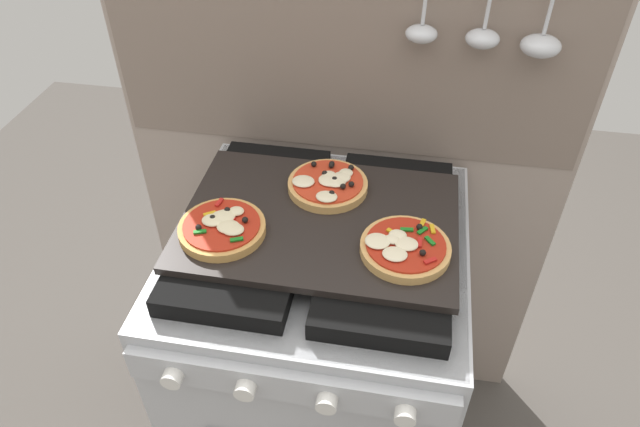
# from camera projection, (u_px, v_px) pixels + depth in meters

# --- Properties ---
(kitchen_backsplash) EXTENTS (1.10, 0.09, 1.55)m
(kitchen_backsplash) POSITION_uv_depth(u_px,v_px,m) (344.00, 171.00, 1.46)
(kitchen_backsplash) COLOR gray
(kitchen_backsplash) RESTS_ON ground_plane
(stove) EXTENTS (0.60, 0.64, 0.90)m
(stove) POSITION_uv_depth(u_px,v_px,m) (320.00, 358.00, 1.43)
(stove) COLOR #B7BABF
(stove) RESTS_ON ground_plane
(baking_tray) EXTENTS (0.54, 0.38, 0.02)m
(baking_tray) POSITION_uv_depth(u_px,v_px,m) (320.00, 220.00, 1.14)
(baking_tray) COLOR black
(baking_tray) RESTS_ON stove
(pizza_left) EXTENTS (0.17, 0.17, 0.03)m
(pizza_left) POSITION_uv_depth(u_px,v_px,m) (222.00, 227.00, 1.09)
(pizza_left) COLOR tan
(pizza_left) RESTS_ON baking_tray
(pizza_right) EXTENTS (0.17, 0.17, 0.03)m
(pizza_right) POSITION_uv_depth(u_px,v_px,m) (404.00, 247.00, 1.05)
(pizza_right) COLOR tan
(pizza_right) RESTS_ON baking_tray
(pizza_center) EXTENTS (0.17, 0.17, 0.03)m
(pizza_center) POSITION_uv_depth(u_px,v_px,m) (329.00, 184.00, 1.19)
(pizza_center) COLOR tan
(pizza_center) RESTS_ON baking_tray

